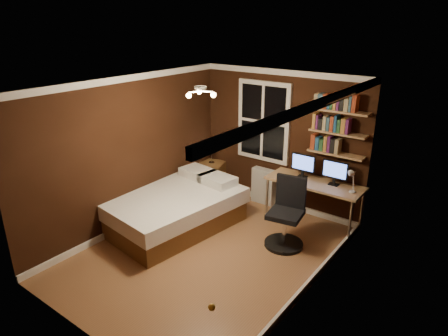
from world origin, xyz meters
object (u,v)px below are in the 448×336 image
Objects in this scene: office_chair at (286,219)px; bedside_lamp at (212,153)px; nightstand at (212,177)px; radiator at (264,186)px; monitor_right at (335,173)px; desk_lamp at (352,181)px; desk at (314,185)px; monitor_left at (303,166)px; bed at (174,208)px.

bedside_lamp is at bearing 147.03° from office_chair.
nightstand is 1.15m from radiator.
monitor_right is 0.97× the size of desk_lamp.
bedside_lamp is at bearing 176.34° from desk_lamp.
office_chair is at bearing -23.18° from bedside_lamp.
desk reaches higher than nightstand.
monitor_right is (2.53, 0.01, 0.16)m from bedside_lamp.
radiator is at bearing 6.55° from bedside_lamp.
monitor_left is at bearing 0.28° from bedside_lamp.
desk is 0.38m from monitor_left.
desk is (2.24, -0.07, -0.11)m from bedside_lamp.
radiator is 1.59× the size of monitor_right.
office_chair reaches higher than desk.
nightstand is at bearing -173.45° from radiator.
bed is at bearing -144.27° from monitor_right.
desk_lamp is at bearing -9.99° from desk.
bedside_lamp reaches higher than nightstand.
bedside_lamp is 0.64× the size of radiator.
office_chair is (1.06, -1.07, 0.09)m from radiator.
bedside_lamp is at bearing -173.45° from radiator.
office_chair reaches higher than nightstand.
desk_lamp is (0.35, -0.19, 0.01)m from monitor_right.
monitor_left is (0.83, -0.12, 0.63)m from radiator.
monitor_right reaches higher than bedside_lamp.
office_chair reaches higher than bedside_lamp.
bed is 5.52× the size of monitor_left.
monitor_left is at bearing 93.61° from office_chair.
bed reaches higher than radiator.
desk_lamp reaches higher than monitor_right.
desk is 0.91m from office_chair.
bed is at bearing -92.18° from nightstand.
nightstand is 0.55× the size of office_chair.
office_chair is at bearing -109.40° from monitor_right.
bed is 2.17× the size of office_chair.
monitor_left reaches higher than desk.
bed is 2.90m from desk_lamp.
nightstand is (-0.39, 1.53, -0.02)m from bed.
desk is at bearing -1.81° from bedside_lamp.
radiator is 1.88m from desk_lamp.
bedside_lamp is (0.00, 0.00, 0.51)m from nightstand.
bed is at bearing -151.60° from desk_lamp.
monitor_left is 0.39× the size of office_chair.
bedside_lamp is 2.42m from office_chair.
radiator is 1.51m from office_chair.
nightstand is 0.37× the size of desk.
monitor_right is at bearing 15.17° from desk.
desk_lamp reaches higher than desk.
bed is at bearing -141.65° from desk.
desk is (1.84, 1.46, 0.39)m from bed.
nightstand is at bearing 111.80° from bed.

